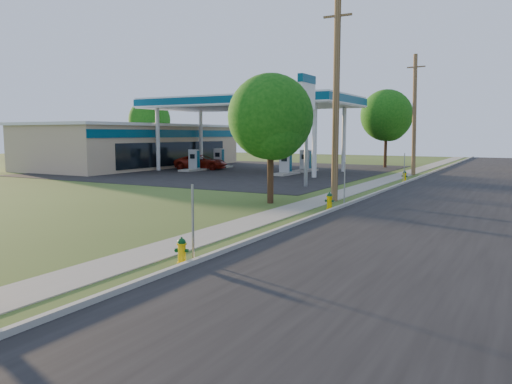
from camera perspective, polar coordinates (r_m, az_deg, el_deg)
ground_plane at (r=10.41m, az=-22.44°, el=-12.21°), size 140.00×140.00×0.00m
road at (r=16.72m, az=17.13°, el=-4.91°), size 8.00×120.00×0.02m
curb at (r=17.93m, az=4.51°, el=-3.65°), size 0.15×120.00×0.15m
sidewalk at (r=18.72m, az=-0.37°, el=-3.38°), size 1.50×120.00×0.03m
forecourt at (r=45.01m, az=-2.98°, el=2.49°), size 26.00×28.00×0.02m
utility_pole_mid at (r=24.60m, az=9.14°, el=10.48°), size 1.40×0.32×9.80m
utility_pole_far at (r=41.94m, az=17.65°, el=8.44°), size 1.40×0.32×9.50m
sign_post_near at (r=12.94m, az=-7.23°, el=-3.53°), size 0.05×0.04×2.00m
sign_post_mid at (r=23.43m, az=10.08°, el=0.98°), size 0.05×0.04×2.00m
sign_post_far at (r=35.16m, az=16.58°, el=2.67°), size 0.05×0.04×2.00m
gas_canopy at (r=43.94m, az=-0.78°, el=10.08°), size 18.18×9.18×6.40m
fuel_pump_nw at (r=44.71m, az=-7.08°, el=3.33°), size 1.20×3.20×1.90m
fuel_pump_ne at (r=40.08m, az=3.40°, el=2.99°), size 1.20×3.20×1.90m
fuel_pump_sw at (r=47.99m, az=-4.26°, el=3.59°), size 1.20×3.20×1.90m
fuel_pump_se at (r=43.71m, az=5.67°, el=3.28°), size 1.20×3.20×1.90m
convenience_store at (r=51.57m, az=-13.45°, el=5.21°), size 10.40×22.40×4.25m
price_pylon at (r=31.17m, az=5.81°, el=10.59°), size 0.34×2.04×6.85m
tree_verge at (r=23.42m, az=1.81°, el=8.22°), size 4.01×4.01×6.08m
tree_lot at (r=50.23m, az=14.77°, el=8.25°), size 4.98×4.98×7.55m
tree_back at (r=60.24m, az=-12.04°, el=7.90°), size 4.85×4.85×7.35m
hydrant_near at (r=12.80m, az=-8.48°, el=-6.67°), size 0.36×0.32×0.70m
hydrant_mid at (r=21.90m, az=8.39°, el=-1.03°), size 0.39×0.35×0.76m
hydrant_far at (r=35.70m, az=16.61°, el=1.74°), size 0.41×0.37×0.79m
car_red at (r=46.45m, az=-6.27°, el=3.41°), size 5.28×3.51×1.35m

